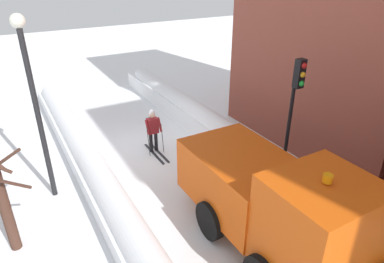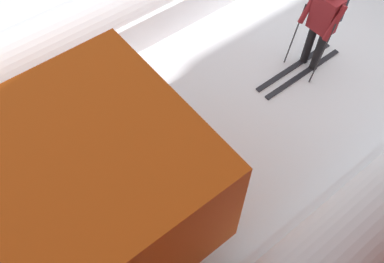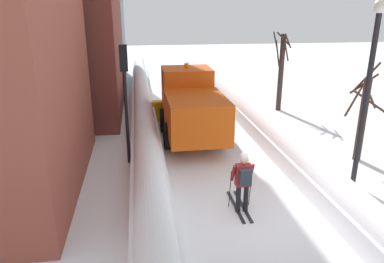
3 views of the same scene
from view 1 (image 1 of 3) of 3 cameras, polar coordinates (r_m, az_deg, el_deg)
plow_truck at (r=9.04m, az=13.27°, el=-11.40°), size 3.20×5.98×3.12m
skier at (r=13.63m, az=-6.53°, el=0.49°), size 0.62×1.80×1.81m
traffic_light_pole at (r=11.39m, az=16.72°, el=5.25°), size 0.28×0.42×4.30m
street_lamp at (r=10.85m, az=-24.88°, el=6.02°), size 0.40×0.40×5.73m
bare_tree_near at (r=9.85m, az=-29.06°, el=-9.28°), size 1.26×1.31×3.68m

